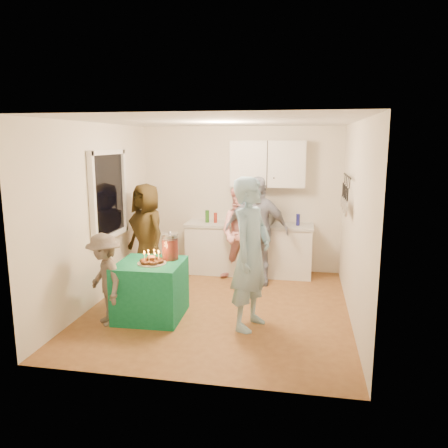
% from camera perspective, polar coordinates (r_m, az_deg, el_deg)
% --- Properties ---
extents(floor, '(4.00, 4.00, 0.00)m').
position_cam_1_polar(floor, '(6.36, -0.58, -10.81)').
color(floor, brown).
rests_on(floor, ground).
extents(ceiling, '(4.00, 4.00, 0.00)m').
position_cam_1_polar(ceiling, '(5.92, -0.63, 13.27)').
color(ceiling, white).
rests_on(ceiling, floor).
extents(back_wall, '(3.60, 3.60, 0.00)m').
position_cam_1_polar(back_wall, '(7.96, 2.16, 3.26)').
color(back_wall, silver).
rests_on(back_wall, floor).
extents(left_wall, '(4.00, 4.00, 0.00)m').
position_cam_1_polar(left_wall, '(6.59, -16.16, 1.25)').
color(left_wall, silver).
rests_on(left_wall, floor).
extents(right_wall, '(4.00, 4.00, 0.00)m').
position_cam_1_polar(right_wall, '(5.94, 16.71, 0.21)').
color(right_wall, silver).
rests_on(right_wall, floor).
extents(window_night, '(0.04, 1.00, 1.20)m').
position_cam_1_polar(window_night, '(6.81, -14.92, 3.74)').
color(window_night, black).
rests_on(window_night, left_wall).
extents(counter, '(2.20, 0.58, 0.86)m').
position_cam_1_polar(counter, '(7.80, 3.25, -3.41)').
color(counter, white).
rests_on(counter, floor).
extents(countertop, '(2.24, 0.62, 0.05)m').
position_cam_1_polar(countertop, '(7.70, 3.28, -0.13)').
color(countertop, beige).
rests_on(countertop, counter).
extents(upper_cabinet, '(1.30, 0.30, 0.80)m').
position_cam_1_polar(upper_cabinet, '(7.69, 5.75, 7.81)').
color(upper_cabinet, white).
rests_on(upper_cabinet, back_wall).
extents(pot_rack, '(0.12, 1.00, 0.60)m').
position_cam_1_polar(pot_rack, '(6.57, 15.52, 3.91)').
color(pot_rack, black).
rests_on(pot_rack, right_wall).
extents(microwave, '(0.65, 0.50, 0.32)m').
position_cam_1_polar(microwave, '(7.66, 4.20, 1.21)').
color(microwave, white).
rests_on(microwave, countertop).
extents(party_table, '(0.88, 0.88, 0.76)m').
position_cam_1_polar(party_table, '(6.00, -9.54, -8.46)').
color(party_table, '#106C42').
rests_on(party_table, floor).
extents(donut_cake, '(0.38, 0.38, 0.18)m').
position_cam_1_polar(donut_cake, '(5.80, -9.43, -4.28)').
color(donut_cake, '#381C0C').
rests_on(donut_cake, party_table).
extents(punch_jar, '(0.22, 0.22, 0.34)m').
position_cam_1_polar(punch_jar, '(5.95, -7.06, -3.04)').
color(punch_jar, red).
rests_on(punch_jar, party_table).
extents(man_birthday, '(0.67, 0.82, 1.92)m').
position_cam_1_polar(man_birthday, '(5.46, 3.53, -3.92)').
color(man_birthday, '#92BDD5').
rests_on(man_birthday, floor).
extents(woman_back_left, '(0.97, 0.91, 1.67)m').
position_cam_1_polar(woman_back_left, '(7.33, -10.02, -1.26)').
color(woman_back_left, brown).
rests_on(woman_back_left, floor).
extents(woman_back_center, '(0.88, 0.75, 1.61)m').
position_cam_1_polar(woman_back_center, '(7.33, 2.38, -1.33)').
color(woman_back_center, pink).
rests_on(woman_back_center, floor).
extents(woman_back_right, '(1.06, 0.45, 1.79)m').
position_cam_1_polar(woman_back_right, '(7.20, 4.27, -0.86)').
color(woman_back_right, '#11183A').
rests_on(woman_back_right, floor).
extents(child_near_left, '(0.86, 0.87, 1.20)m').
position_cam_1_polar(child_near_left, '(5.84, -15.32, -6.98)').
color(child_near_left, '#534942').
rests_on(child_near_left, floor).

